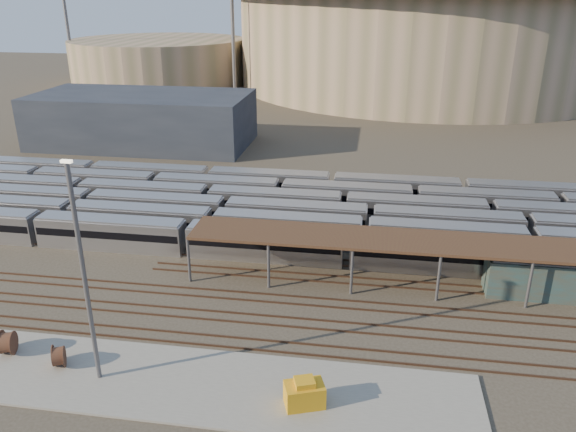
{
  "coord_description": "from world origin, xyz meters",
  "views": [
    {
      "loc": [
        10.59,
        -49.49,
        29.17
      ],
      "look_at": [
        0.93,
        12.0,
        3.81
      ],
      "focal_mm": 35.0,
      "sensor_mm": 36.0,
      "label": 1
    }
  ],
  "objects_px": {
    "cable_reel_west": "(7,342)",
    "cable_reel_east": "(59,356)",
    "teal_boxcar": "(574,280)",
    "yellow_equipment": "(304,395)",
    "yard_light_pole": "(84,276)"
  },
  "relations": [
    {
      "from": "yellow_equipment",
      "to": "yard_light_pole",
      "type": "bearing_deg",
      "value": 158.0
    },
    {
      "from": "cable_reel_west",
      "to": "teal_boxcar",
      "type": "bearing_deg",
      "value": 19.18
    },
    {
      "from": "teal_boxcar",
      "to": "yellow_equipment",
      "type": "height_order",
      "value": "teal_boxcar"
    },
    {
      "from": "cable_reel_east",
      "to": "teal_boxcar",
      "type": "bearing_deg",
      "value": 22.25
    },
    {
      "from": "cable_reel_west",
      "to": "cable_reel_east",
      "type": "height_order",
      "value": "cable_reel_west"
    },
    {
      "from": "yellow_equipment",
      "to": "teal_boxcar",
      "type": "bearing_deg",
      "value": 19.42
    },
    {
      "from": "cable_reel_east",
      "to": "yellow_equipment",
      "type": "distance_m",
      "value": 20.65
    },
    {
      "from": "cable_reel_west",
      "to": "yellow_equipment",
      "type": "height_order",
      "value": "cable_reel_west"
    },
    {
      "from": "teal_boxcar",
      "to": "yard_light_pole",
      "type": "distance_m",
      "value": 46.28
    },
    {
      "from": "cable_reel_west",
      "to": "cable_reel_east",
      "type": "distance_m",
      "value": 5.31
    },
    {
      "from": "yard_light_pole",
      "to": "yellow_equipment",
      "type": "bearing_deg",
      "value": -2.28
    },
    {
      "from": "teal_boxcar",
      "to": "yellow_equipment",
      "type": "relative_size",
      "value": 5.87
    },
    {
      "from": "cable_reel_west",
      "to": "cable_reel_east",
      "type": "xyz_separation_m",
      "value": [
        5.22,
        -0.96,
        -0.12
      ]
    },
    {
      "from": "teal_boxcar",
      "to": "cable_reel_east",
      "type": "distance_m",
      "value": 48.93
    },
    {
      "from": "yard_light_pole",
      "to": "teal_boxcar",
      "type": "bearing_deg",
      "value": 25.16
    }
  ]
}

